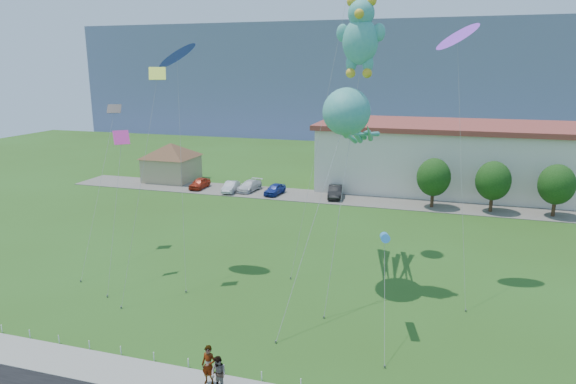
{
  "coord_description": "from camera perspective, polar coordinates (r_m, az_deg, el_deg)",
  "views": [
    {
      "loc": [
        10.73,
        -22.21,
        15.04
      ],
      "look_at": [
        1.52,
        8.0,
        7.26
      ],
      "focal_mm": 32.0,
      "sensor_mm": 36.0,
      "label": 1
    }
  ],
  "objects": [
    {
      "name": "hill_ridge",
      "position": [
        142.64,
        12.96,
        12.47
      ],
      "size": [
        160.0,
        50.0,
        25.0
      ],
      "primitive_type": "cube",
      "color": "slate",
      "rests_on": "ground"
    },
    {
      "name": "pedestrian_right",
      "position": [
        25.81,
        -7.73,
        -19.37
      ],
      "size": [
        1.02,
        0.91,
        1.73
      ],
      "primitive_type": "imported",
      "rotation": [
        0.0,
        0.0,
        -0.37
      ],
      "color": "gray",
      "rests_on": "sidewalk"
    },
    {
      "name": "pedestrian_left",
      "position": [
        26.2,
        -8.81,
        -18.49
      ],
      "size": [
        0.77,
        0.55,
        2.0
      ],
      "primitive_type": "imported",
      "rotation": [
        0.0,
        0.0,
        -0.1
      ],
      "color": "gray",
      "rests_on": "sidewalk"
    },
    {
      "name": "small_kite_blue",
      "position": [
        38.49,
        -12.22,
        14.08
      ],
      "size": [
        3.46,
        5.66,
        16.44
      ],
      "color": "#262EDB",
      "rests_on": "ground"
    },
    {
      "name": "teddy_bear_kite",
      "position": [
        34.35,
        8.06,
        16.85
      ],
      "size": [
        3.13,
        6.86,
        19.29
      ],
      "color": "teal",
      "rests_on": "ground"
    },
    {
      "name": "small_kite_cyan",
      "position": [
        29.63,
        10.7,
        -5.05
      ],
      "size": [
        1.02,
        5.37,
        6.05
      ],
      "color": "#2E84D3",
      "rests_on": "ground"
    },
    {
      "name": "tree_far",
      "position": [
        58.5,
        27.69,
        0.74
      ],
      "size": [
        3.6,
        3.6,
        5.47
      ],
      "color": "#3F2B19",
      "rests_on": "ground"
    },
    {
      "name": "ground",
      "position": [
        28.89,
        -7.91,
        -17.69
      ],
      "size": [
        160.0,
        160.0,
        0.0
      ],
      "primitive_type": "plane",
      "color": "#2A4D15",
      "rests_on": "ground"
    },
    {
      "name": "pavilion",
      "position": [
        70.54,
        -12.85,
        3.68
      ],
      "size": [
        9.2,
        9.2,
        5.0
      ],
      "color": "tan",
      "rests_on": "ground"
    },
    {
      "name": "parking_strip",
      "position": [
        60.11,
        6.14,
        -0.71
      ],
      "size": [
        70.0,
        6.0,
        0.06
      ],
      "primitive_type": "cube",
      "color": "#59544C",
      "rests_on": "ground"
    },
    {
      "name": "rope_fence",
      "position": [
        27.77,
        -9.1,
        -18.54
      ],
      "size": [
        26.05,
        0.05,
        0.5
      ],
      "color": "white",
      "rests_on": "ground"
    },
    {
      "name": "small_kite_purple",
      "position": [
        37.19,
        18.35,
        15.49
      ],
      "size": [
        2.62,
        6.5,
        17.64
      ],
      "color": "purple",
      "rests_on": "ground"
    },
    {
      "name": "small_kite_pink",
      "position": [
        38.44,
        -18.18,
        4.08
      ],
      "size": [
        1.99,
        5.47,
        10.5
      ],
      "color": "#F937A4",
      "rests_on": "ground"
    },
    {
      "name": "small_kite_yellow",
      "position": [
        35.69,
        -14.79,
        9.61
      ],
      "size": [
        1.29,
        6.2,
        14.99
      ],
      "color": "#CDEB37",
      "rests_on": "ground"
    },
    {
      "name": "parked_car_black",
      "position": [
        60.09,
        5.24,
        0.04
      ],
      "size": [
        2.2,
        4.55,
        1.44
      ],
      "primitive_type": "imported",
      "rotation": [
        0.0,
        0.0,
        0.16
      ],
      "color": "black",
      "rests_on": "parking_strip"
    },
    {
      "name": "parked_car_blue",
      "position": [
        61.39,
        -1.47,
        0.32
      ],
      "size": [
        2.0,
        3.93,
        1.28
      ],
      "primitive_type": "imported",
      "rotation": [
        0.0,
        0.0,
        -0.13
      ],
      "color": "navy",
      "rests_on": "parking_strip"
    },
    {
      "name": "parked_car_red",
      "position": [
        65.4,
        -9.79,
        0.97
      ],
      "size": [
        1.55,
        3.82,
        1.3
      ],
      "primitive_type": "imported",
      "rotation": [
        0.0,
        0.0,
        -0.01
      ],
      "color": "#AA2A14",
      "rests_on": "parking_strip"
    },
    {
      "name": "octopus_kite",
      "position": [
        35.44,
        6.84,
        7.95
      ],
      "size": [
        3.57,
        15.79,
        13.69
      ],
      "color": "teal",
      "rests_on": "ground"
    },
    {
      "name": "parked_car_white",
      "position": [
        63.36,
        -4.31,
        0.7
      ],
      "size": [
        2.31,
        4.51,
        1.25
      ],
      "primitive_type": "imported",
      "rotation": [
        0.0,
        0.0,
        -0.13
      ],
      "color": "silver",
      "rests_on": "parking_strip"
    },
    {
      "name": "tree_near",
      "position": [
        57.41,
        15.88,
        1.59
      ],
      "size": [
        3.6,
        3.6,
        5.47
      ],
      "color": "#3F2B19",
      "rests_on": "ground"
    },
    {
      "name": "tree_mid",
      "position": [
        57.65,
        21.84,
        1.16
      ],
      "size": [
        3.6,
        3.6,
        5.47
      ],
      "color": "#3F2B19",
      "rests_on": "ground"
    },
    {
      "name": "small_kite_black",
      "position": [
        44.08,
        -19.11,
        6.78
      ],
      "size": [
        2.56,
        8.84,
        12.06
      ],
      "color": "black",
      "rests_on": "ground"
    },
    {
      "name": "parked_car_silver",
      "position": [
        62.99,
        -6.39,
        0.58
      ],
      "size": [
        1.73,
        3.94,
        1.26
      ],
      "primitive_type": "imported",
      "rotation": [
        0.0,
        0.0,
        0.11
      ],
      "color": "#B7B8BF",
      "rests_on": "parking_strip"
    }
  ]
}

